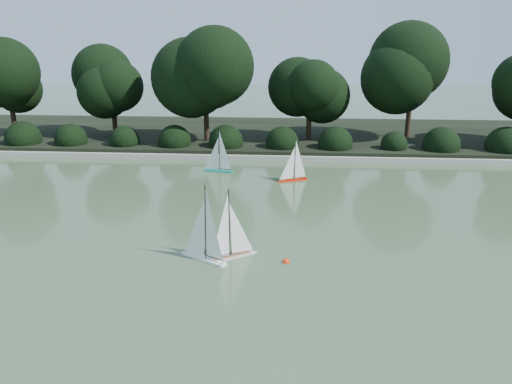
% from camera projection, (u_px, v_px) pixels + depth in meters
% --- Properties ---
extents(ground, '(80.00, 80.00, 0.00)m').
position_uv_depth(ground, '(269.00, 275.00, 9.16)').
color(ground, '#364F2F').
rests_on(ground, ground).
extents(pond_coping, '(40.00, 0.35, 0.18)m').
position_uv_depth(pond_coping, '(282.00, 158.00, 17.71)').
color(pond_coping, gray).
rests_on(pond_coping, ground).
extents(far_bank, '(40.00, 8.00, 0.30)m').
position_uv_depth(far_bank, '(284.00, 135.00, 21.51)').
color(far_bank, black).
rests_on(far_bank, ground).
extents(tree_line, '(26.31, 3.93, 4.39)m').
position_uv_depth(tree_line, '(316.00, 79.00, 19.19)').
color(tree_line, black).
rests_on(tree_line, ground).
extents(shrub_hedge, '(29.10, 1.10, 1.10)m').
position_uv_depth(shrub_hedge, '(282.00, 143.00, 18.47)').
color(shrub_hedge, black).
rests_on(shrub_hedge, ground).
extents(sailboat_white_a, '(1.09, 0.75, 1.63)m').
position_uv_depth(sailboat_white_a, '(200.00, 247.00, 9.77)').
color(sailboat_white_a, white).
rests_on(sailboat_white_a, ground).
extents(sailboat_white_b, '(0.98, 0.73, 1.50)m').
position_uv_depth(sailboat_white_b, '(235.00, 246.00, 9.85)').
color(sailboat_white_b, beige).
rests_on(sailboat_white_b, ground).
extents(sailboat_orange, '(0.99, 0.54, 1.41)m').
position_uv_depth(sailboat_orange, '(291.00, 174.00, 15.13)').
color(sailboat_orange, red).
rests_on(sailboat_orange, ground).
extents(sailboat_teal, '(1.11, 0.41, 1.51)m').
position_uv_depth(sailboat_teal, '(216.00, 164.00, 16.21)').
color(sailboat_teal, '#15877E').
rests_on(sailboat_teal, ground).
extents(race_buoy, '(0.16, 0.16, 0.16)m').
position_uv_depth(race_buoy, '(286.00, 262.00, 9.68)').
color(race_buoy, '#F0360C').
rests_on(race_buoy, ground).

